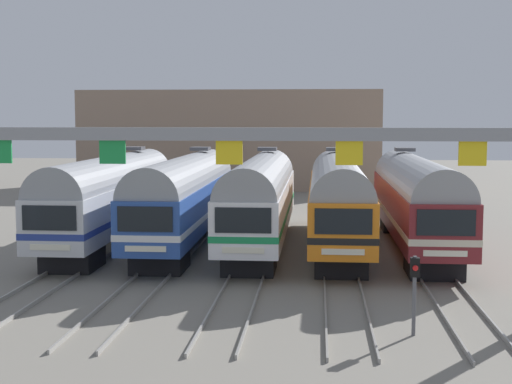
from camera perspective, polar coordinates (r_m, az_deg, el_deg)
The scene contains 10 objects.
ground_plane at distance 38.44m, azimuth 0.37°, elevation -4.32°, with size 160.00×160.00×0.00m, color gray.
track_bed at distance 55.21m, azimuth 1.75°, elevation -1.12°, with size 17.51×70.00×0.15m.
commuter_train_silver at distance 39.50m, azimuth -11.28°, elevation -0.22°, with size 2.88×18.06×5.05m.
commuter_train_blue at distance 38.58m, azimuth -5.57°, elevation -0.28°, with size 2.88×18.06×5.05m.
commuter_train_white at distance 38.06m, azimuth 0.37°, elevation -0.33°, with size 2.88×18.06×5.05m.
commuter_train_orange at distance 37.96m, azimuth 6.40°, elevation -0.39°, with size 2.88×18.06×5.05m.
commuter_train_maroon at distance 38.27m, azimuth 12.40°, elevation -0.44°, with size 2.88×18.06×5.05m.
catenary_gantry at distance 24.45m, azimuth -2.11°, elevation 2.18°, with size 21.25×0.44×6.97m.
yard_signal_mast at distance 23.27m, azimuth 12.33°, elevation -6.76°, with size 0.28×0.35×2.53m.
maintenance_building at distance 71.80m, azimuth -1.84°, elevation 4.17°, with size 28.36×10.00×9.33m, color gray.
Camera 1 is at (2.97, -37.72, 6.81)m, focal length 51.01 mm.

